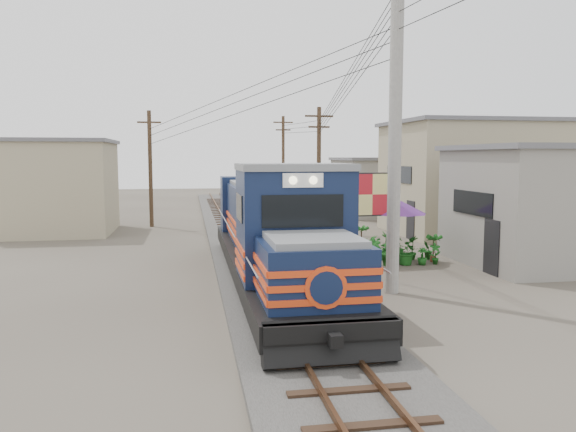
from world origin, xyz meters
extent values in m
plane|color=#473F35|center=(0.00, 0.00, 0.00)|extent=(120.00, 120.00, 0.00)
cube|color=#595651|center=(0.00, 10.00, 0.08)|extent=(3.60, 70.00, 0.16)
cube|color=#51331E|center=(-0.54, 10.00, 0.26)|extent=(0.08, 70.00, 0.12)
cube|color=#51331E|center=(0.54, 10.00, 0.26)|extent=(0.08, 70.00, 0.12)
cube|color=black|center=(0.00, 1.24, 0.76)|extent=(2.86, 15.78, 0.54)
cube|color=black|center=(0.00, -3.69, 0.47)|extent=(2.17, 3.16, 0.64)
cube|color=black|center=(0.00, 6.17, 0.47)|extent=(2.17, 3.16, 0.64)
cube|color=#0F1A39|center=(0.00, -4.87, 1.60)|extent=(2.34, 2.37, 1.48)
cube|color=#0F1A39|center=(0.00, -2.41, 2.39)|extent=(2.80, 2.56, 3.06)
cube|color=slate|center=(0.00, -2.41, 3.97)|extent=(2.86, 2.69, 0.18)
cube|color=black|center=(0.00, -3.70, 2.93)|extent=(2.00, 0.06, 0.79)
cube|color=white|center=(0.00, -3.71, 3.67)|extent=(0.99, 0.06, 0.35)
cube|color=#0F1A39|center=(0.00, 3.71, 2.00)|extent=(2.23, 9.66, 2.27)
cube|color=slate|center=(0.00, 3.71, 3.18)|extent=(2.00, 9.66, 0.18)
cube|color=red|center=(0.00, 1.24, 1.31)|extent=(2.90, 15.78, 0.14)
cube|color=red|center=(0.00, 1.24, 1.60)|extent=(2.90, 15.78, 0.14)
cube|color=red|center=(0.00, 1.24, 1.90)|extent=(2.90, 15.78, 0.14)
cylinder|color=#9E9B93|center=(3.50, -0.50, 5.00)|extent=(0.40, 0.40, 10.00)
cylinder|color=#4C3826|center=(4.50, 14.00, 3.50)|extent=(0.24, 0.24, 7.00)
cube|color=#4C3826|center=(4.50, 14.00, 6.50)|extent=(1.60, 0.10, 0.10)
cube|color=#4C3826|center=(4.50, 14.00, 5.90)|extent=(1.20, 0.10, 0.10)
cylinder|color=#4C3826|center=(4.80, 28.00, 3.75)|extent=(0.24, 0.24, 7.50)
cube|color=#4C3826|center=(4.80, 28.00, 7.00)|extent=(1.60, 0.10, 0.10)
cube|color=#4C3826|center=(4.80, 28.00, 6.40)|extent=(1.20, 0.10, 0.10)
cylinder|color=#4C3826|center=(-5.00, 18.00, 3.50)|extent=(0.24, 0.24, 7.00)
cube|color=#4C3826|center=(-5.00, 18.00, 6.50)|extent=(1.60, 0.10, 0.10)
cube|color=#4C3826|center=(-5.00, 18.00, 5.90)|extent=(1.20, 0.10, 0.10)
cube|color=gray|center=(11.50, 3.00, 2.25)|extent=(7.00, 6.00, 4.50)
cube|color=slate|center=(11.50, 3.00, 4.60)|extent=(7.35, 6.30, 0.20)
cube|color=black|center=(7.98, 3.00, 2.48)|extent=(0.05, 3.00, 0.90)
cube|color=tan|center=(12.50, 12.00, 3.00)|extent=(8.00, 7.00, 6.00)
cube|color=slate|center=(12.50, 12.00, 6.10)|extent=(8.40, 7.35, 0.20)
cube|color=black|center=(8.48, 12.00, 3.30)|extent=(0.05, 3.50, 0.90)
cube|color=gray|center=(11.00, 22.00, 2.00)|extent=(6.00, 6.00, 4.00)
cube|color=slate|center=(11.00, 22.00, 4.10)|extent=(6.30, 6.30, 0.20)
cube|color=black|center=(7.98, 22.00, 2.20)|extent=(0.05, 3.00, 0.90)
cube|color=tan|center=(-10.00, 16.00, 2.50)|extent=(6.00, 6.00, 5.00)
cube|color=slate|center=(-10.00, 16.00, 5.10)|extent=(6.30, 6.30, 0.20)
cylinder|color=#99999E|center=(3.39, 4.08, 1.33)|extent=(0.10, 0.10, 2.67)
cylinder|color=#99999E|center=(5.30, 4.19, 1.33)|extent=(0.10, 0.10, 2.67)
cube|color=black|center=(4.35, 4.14, 2.77)|extent=(2.35, 0.26, 1.71)
cube|color=red|center=(4.35, 4.11, 2.77)|extent=(2.24, 0.22, 1.60)
cylinder|color=black|center=(5.65, 4.60, 0.05)|extent=(0.45, 0.45, 0.10)
cylinder|color=#99999E|center=(5.65, 4.60, 1.14)|extent=(0.05, 0.05, 2.27)
cone|color=#612A80|center=(5.65, 4.60, 2.22)|extent=(2.41, 2.41, 0.57)
imported|color=black|center=(5.49, 4.88, 0.89)|extent=(0.77, 0.76, 1.79)
imported|color=#185618|center=(4.37, 3.78, 0.56)|extent=(0.67, 0.53, 1.12)
imported|color=#185618|center=(4.91, 3.79, 0.54)|extent=(0.62, 0.70, 1.09)
imported|color=#185618|center=(5.63, 3.80, 0.53)|extent=(1.04, 1.13, 1.06)
imported|color=#185618|center=(6.29, 3.65, 0.34)|extent=(0.52, 0.52, 0.68)
imported|color=#185618|center=(6.84, 3.69, 0.43)|extent=(0.46, 0.32, 0.86)
imported|color=#185618|center=(4.35, 4.82, 0.45)|extent=(0.48, 0.56, 0.90)
imported|color=#185618|center=(5.04, 4.94, 0.43)|extent=(0.80, 0.70, 0.86)
imported|color=#185618|center=(5.69, 4.91, 0.57)|extent=(0.86, 0.86, 1.13)
imported|color=#185618|center=(6.37, 4.83, 0.51)|extent=(0.64, 0.57, 1.02)
imported|color=#185618|center=(7.00, 4.74, 0.39)|extent=(0.54, 0.55, 0.78)
imported|color=#185618|center=(4.42, 5.79, 0.53)|extent=(1.16, 1.21, 1.05)
imported|color=#185618|center=(5.06, 6.04, 0.44)|extent=(0.53, 0.53, 0.88)
imported|color=#185618|center=(5.62, 5.94, 0.53)|extent=(0.65, 0.66, 1.05)
camera|label=1|loc=(-2.67, -16.86, 4.22)|focal=35.00mm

